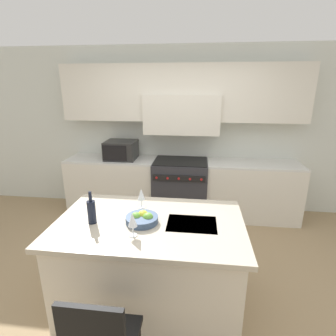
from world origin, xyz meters
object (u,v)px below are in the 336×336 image
wine_glass_near (133,220)px  fruit_bowl (142,218)px  wine_bottle (92,211)px  microwave (121,150)px  wine_glass_far (141,195)px  range_stove (180,188)px

wine_glass_near → fruit_bowl: bearing=83.4°
wine_bottle → wine_glass_near: bearing=-21.7°
wine_bottle → fruit_bowl: bearing=8.3°
microwave → wine_glass_far: microwave is taller
microwave → fruit_bowl: bearing=-68.6°
range_stove → wine_glass_far: bearing=-99.1°
range_stove → microwave: (-0.98, 0.02, 0.61)m
microwave → range_stove: bearing=-1.1°
wine_glass_far → range_stove: bearing=80.9°
microwave → fruit_bowl: 2.14m
range_stove → wine_glass_far: (-0.27, -1.68, 0.58)m
wine_bottle → wine_glass_far: size_ratio=1.45×
wine_bottle → range_stove: bearing=72.4°
fruit_bowl → microwave: bearing=111.4°
wine_glass_near → wine_glass_far: same height
microwave → wine_bottle: 2.08m
range_stove → wine_glass_far: wine_glass_far is taller
wine_bottle → wine_glass_near: wine_bottle is taller
wine_glass_near → range_stove: bearing=84.0°
wine_glass_far → fruit_bowl: 0.31m
microwave → fruit_bowl: microwave is taller
wine_glass_far → fruit_bowl: wine_glass_far is taller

